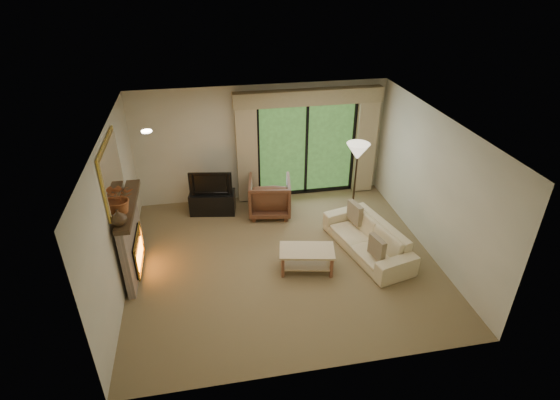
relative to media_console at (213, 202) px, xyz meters
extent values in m
plane|color=olive|center=(1.18, -1.95, -0.24)|extent=(5.50, 5.50, 0.00)
plane|color=silver|center=(1.18, -1.95, 2.36)|extent=(5.50, 5.50, 0.00)
plane|color=beige|center=(1.18, 0.55, 1.06)|extent=(5.00, 0.00, 5.00)
plane|color=beige|center=(1.18, -4.45, 1.06)|extent=(5.00, 0.00, 5.00)
plane|color=beige|center=(-1.57, -1.95, 1.06)|extent=(0.00, 5.00, 5.00)
plane|color=beige|center=(3.93, -1.95, 1.06)|extent=(0.00, 5.00, 5.00)
cube|color=tan|center=(0.83, 0.39, 0.96)|extent=(0.45, 0.18, 2.35)
cube|color=tan|center=(3.53, 0.39, 0.96)|extent=(0.45, 0.18, 2.35)
cube|color=tan|center=(2.18, 0.41, 2.08)|extent=(3.20, 0.24, 0.32)
cube|color=black|center=(0.00, 0.00, 0.00)|extent=(1.02, 0.58, 0.48)
imported|color=black|center=(0.00, 0.00, 0.50)|extent=(0.91, 0.26, 0.52)
imported|color=brown|center=(1.21, -0.25, 0.17)|extent=(1.00, 1.02, 0.82)
imported|color=beige|center=(2.78, -1.98, 0.05)|extent=(1.24, 2.15, 0.59)
cube|color=brown|center=(2.72, -2.57, 0.27)|extent=(0.19, 0.40, 0.39)
cube|color=brown|center=(2.72, -1.40, 0.27)|extent=(0.20, 0.42, 0.41)
imported|color=#3A2919|center=(-1.43, -2.41, 1.26)|extent=(0.27, 0.27, 0.26)
imported|color=#9D5228|center=(-1.43, -2.04, 1.39)|extent=(0.48, 0.42, 0.52)
camera|label=1|loc=(-0.06, -8.31, 4.71)|focal=28.00mm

